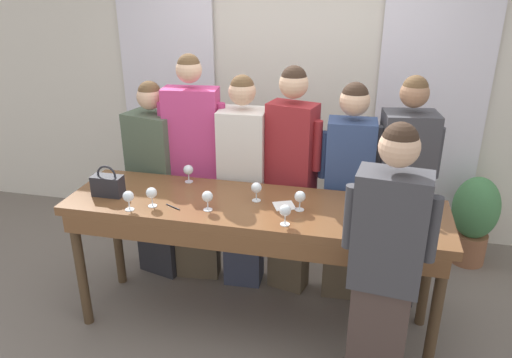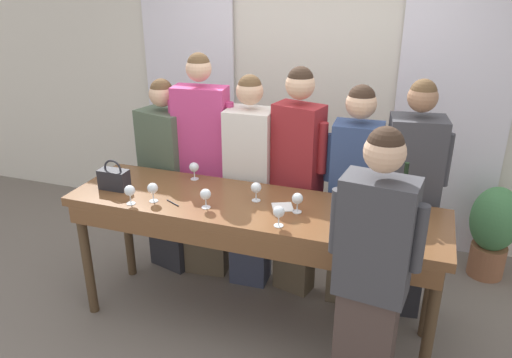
{
  "view_description": "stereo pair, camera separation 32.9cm",
  "coord_description": "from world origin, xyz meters",
  "px_view_note": "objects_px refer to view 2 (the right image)",
  "views": [
    {
      "loc": [
        0.68,
        -2.89,
        2.41
      ],
      "look_at": [
        0.0,
        0.07,
        1.12
      ],
      "focal_mm": 35.0,
      "sensor_mm": 36.0,
      "label": 1
    },
    {
      "loc": [
        1.0,
        -2.8,
        2.41
      ],
      "look_at": [
        0.0,
        0.07,
        1.12
      ],
      "focal_mm": 35.0,
      "sensor_mm": 36.0,
      "label": 2
    }
  ],
  "objects_px": {
    "guest_pink_top": "(203,167)",
    "guest_cream_sweater": "(250,183)",
    "wine_glass_center_mid": "(279,212)",
    "wine_glass_center_right": "(130,191)",
    "guest_beige_cap": "(409,201)",
    "wine_glass_back_left": "(256,188)",
    "guest_olive_jacket": "(168,177)",
    "tasting_bar": "(252,219)",
    "wine_glass_back_mid": "(153,189)",
    "wine_glass_front_left": "(297,199)",
    "wine_glass_front_mid": "(206,195)",
    "host_pouring": "(371,279)",
    "wine_bottle": "(403,195)",
    "handbag": "(114,179)",
    "guest_striped_shirt": "(297,180)",
    "wine_glass_center_left": "(194,168)",
    "guest_navy_coat": "(354,195)",
    "potted_plant": "(493,228)",
    "wine_glass_front_right": "(397,214)"
  },
  "relations": [
    {
      "from": "guest_navy_coat",
      "to": "potted_plant",
      "type": "distance_m",
      "value": 1.36
    },
    {
      "from": "wine_glass_front_left",
      "to": "wine_glass_back_left",
      "type": "distance_m",
      "value": 0.31
    },
    {
      "from": "wine_glass_back_left",
      "to": "wine_glass_front_right",
      "type": "bearing_deg",
      "value": -5.3
    },
    {
      "from": "wine_glass_center_mid",
      "to": "guest_pink_top",
      "type": "bearing_deg",
      "value": 138.19
    },
    {
      "from": "tasting_bar",
      "to": "wine_glass_center_left",
      "type": "distance_m",
      "value": 0.64
    },
    {
      "from": "guest_navy_coat",
      "to": "host_pouring",
      "type": "height_order",
      "value": "host_pouring"
    },
    {
      "from": "handbag",
      "to": "guest_navy_coat",
      "type": "distance_m",
      "value": 1.71
    },
    {
      "from": "wine_glass_front_left",
      "to": "wine_glass_front_mid",
      "type": "bearing_deg",
      "value": -167.12
    },
    {
      "from": "wine_glass_center_right",
      "to": "handbag",
      "type": "bearing_deg",
      "value": 143.85
    },
    {
      "from": "guest_pink_top",
      "to": "guest_cream_sweater",
      "type": "xyz_separation_m",
      "value": [
        0.4,
        0.0,
        -0.08
      ]
    },
    {
      "from": "wine_glass_front_left",
      "to": "guest_olive_jacket",
      "type": "bearing_deg",
      "value": 156.09
    },
    {
      "from": "guest_cream_sweater",
      "to": "wine_glass_front_right",
      "type": "bearing_deg",
      "value": -26.29
    },
    {
      "from": "handbag",
      "to": "guest_pink_top",
      "type": "distance_m",
      "value": 0.74
    },
    {
      "from": "wine_glass_center_right",
      "to": "host_pouring",
      "type": "bearing_deg",
      "value": -9.26
    },
    {
      "from": "wine_glass_center_mid",
      "to": "wine_glass_center_right",
      "type": "xyz_separation_m",
      "value": [
        -1.01,
        -0.03,
        0.0
      ]
    },
    {
      "from": "wine_glass_front_mid",
      "to": "potted_plant",
      "type": "xyz_separation_m",
      "value": [
        1.92,
        1.39,
        -0.62
      ]
    },
    {
      "from": "wine_glass_center_right",
      "to": "guest_olive_jacket",
      "type": "bearing_deg",
      "value": 101.88
    },
    {
      "from": "guest_navy_coat",
      "to": "guest_cream_sweater",
      "type": "bearing_deg",
      "value": 180.0
    },
    {
      "from": "wine_glass_center_mid",
      "to": "wine_glass_front_left",
      "type": "bearing_deg",
      "value": 74.98
    },
    {
      "from": "tasting_bar",
      "to": "wine_glass_center_mid",
      "type": "height_order",
      "value": "wine_glass_center_mid"
    },
    {
      "from": "guest_striped_shirt",
      "to": "guest_olive_jacket",
      "type": "bearing_deg",
      "value": 180.0
    },
    {
      "from": "guest_cream_sweater",
      "to": "guest_beige_cap",
      "type": "xyz_separation_m",
      "value": [
        1.18,
        0.0,
        0.02
      ]
    },
    {
      "from": "guest_cream_sweater",
      "to": "guest_beige_cap",
      "type": "relative_size",
      "value": 0.97
    },
    {
      "from": "handbag",
      "to": "wine_glass_center_mid",
      "type": "height_order",
      "value": "handbag"
    },
    {
      "from": "wine_glass_back_left",
      "to": "guest_olive_jacket",
      "type": "xyz_separation_m",
      "value": [
        -0.93,
        0.47,
        -0.23
      ]
    },
    {
      "from": "wine_glass_center_right",
      "to": "guest_beige_cap",
      "type": "xyz_separation_m",
      "value": [
        1.74,
        0.79,
        -0.16
      ]
    },
    {
      "from": "tasting_bar",
      "to": "wine_glass_center_right",
      "type": "relative_size",
      "value": 19.2
    },
    {
      "from": "wine_glass_front_mid",
      "to": "guest_cream_sweater",
      "type": "distance_m",
      "value": 0.71
    },
    {
      "from": "wine_glass_front_left",
      "to": "wine_glass_center_mid",
      "type": "distance_m",
      "value": 0.22
    },
    {
      "from": "potted_plant",
      "to": "wine_glass_center_left",
      "type": "bearing_deg",
      "value": -155.84
    },
    {
      "from": "wine_glass_back_mid",
      "to": "guest_pink_top",
      "type": "relative_size",
      "value": 0.07
    },
    {
      "from": "handbag",
      "to": "guest_navy_coat",
      "type": "height_order",
      "value": "guest_navy_coat"
    },
    {
      "from": "wine_glass_front_mid",
      "to": "guest_navy_coat",
      "type": "relative_size",
      "value": 0.08
    },
    {
      "from": "wine_glass_front_left",
      "to": "wine_glass_center_right",
      "type": "relative_size",
      "value": 1.0
    },
    {
      "from": "wine_glass_front_mid",
      "to": "guest_cream_sweater",
      "type": "bearing_deg",
      "value": 84.9
    },
    {
      "from": "wine_glass_back_left",
      "to": "guest_pink_top",
      "type": "relative_size",
      "value": 0.07
    },
    {
      "from": "guest_olive_jacket",
      "to": "wine_glass_center_left",
      "type": "bearing_deg",
      "value": -35.54
    },
    {
      "from": "wine_glass_center_left",
      "to": "wine_glass_center_right",
      "type": "distance_m",
      "value": 0.56
    },
    {
      "from": "guest_navy_coat",
      "to": "wine_bottle",
      "type": "bearing_deg",
      "value": -45.09
    },
    {
      "from": "guest_pink_top",
      "to": "guest_striped_shirt",
      "type": "height_order",
      "value": "guest_pink_top"
    },
    {
      "from": "wine_glass_front_left",
      "to": "guest_navy_coat",
      "type": "relative_size",
      "value": 0.08
    },
    {
      "from": "wine_bottle",
      "to": "wine_glass_front_left",
      "type": "bearing_deg",
      "value": -162.59
    },
    {
      "from": "wine_glass_back_left",
      "to": "guest_olive_jacket",
      "type": "distance_m",
      "value": 1.07
    },
    {
      "from": "wine_glass_front_left",
      "to": "guest_beige_cap",
      "type": "distance_m",
      "value": 0.88
    },
    {
      "from": "tasting_bar",
      "to": "handbag",
      "type": "relative_size",
      "value": 11.58
    },
    {
      "from": "wine_glass_back_left",
      "to": "guest_striped_shirt",
      "type": "height_order",
      "value": "guest_striped_shirt"
    },
    {
      "from": "wine_bottle",
      "to": "handbag",
      "type": "distance_m",
      "value": 1.96
    },
    {
      "from": "guest_olive_jacket",
      "to": "host_pouring",
      "type": "distance_m",
      "value": 2.06
    },
    {
      "from": "handbag",
      "to": "guest_navy_coat",
      "type": "bearing_deg",
      "value": 21.11
    },
    {
      "from": "wine_glass_center_mid",
      "to": "host_pouring",
      "type": "height_order",
      "value": "host_pouring"
    }
  ]
}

